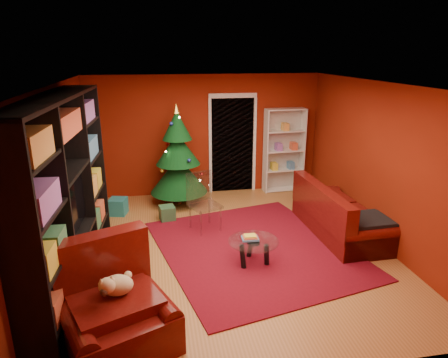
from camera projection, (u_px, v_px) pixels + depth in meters
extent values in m
cube|color=#9C612F|center=(228.00, 249.00, 6.51)|extent=(5.00, 5.50, 0.05)
cube|color=silver|center=(229.00, 83.00, 5.69)|extent=(5.00, 5.50, 0.05)
cube|color=maroon|center=(205.00, 135.00, 8.70)|extent=(5.00, 0.05, 2.60)
cube|color=maroon|center=(55.00, 180.00, 5.69)|extent=(0.05, 5.50, 2.60)
cube|color=maroon|center=(380.00, 164.00, 6.52)|extent=(0.05, 5.50, 2.60)
cube|color=maroon|center=(254.00, 248.00, 6.46)|extent=(3.49, 3.85, 0.02)
cube|color=teal|center=(118.00, 206.00, 7.79)|extent=(0.38, 0.38, 0.32)
cube|color=#265632|center=(167.00, 213.00, 7.52)|extent=(0.32, 0.32, 0.28)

